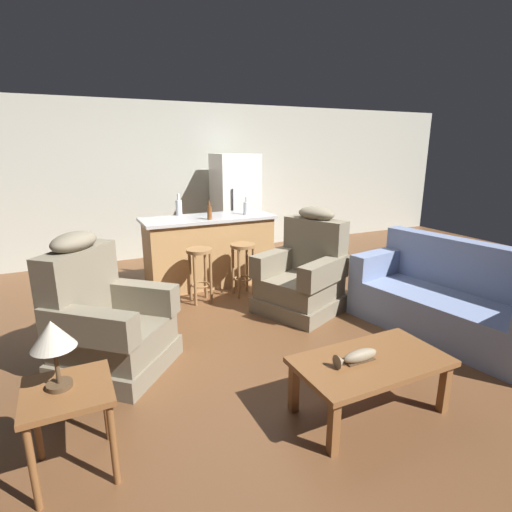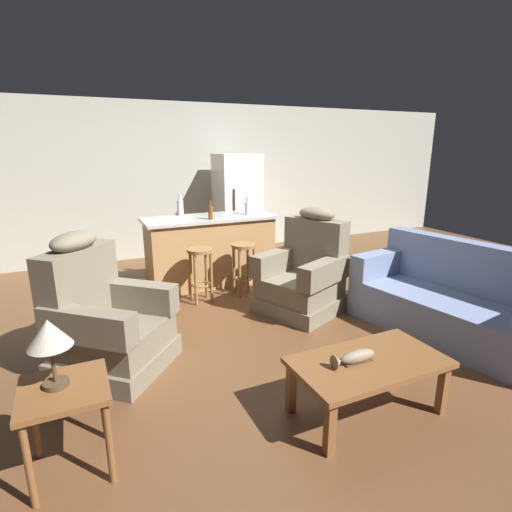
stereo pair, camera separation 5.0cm
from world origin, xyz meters
name	(u,v)px [view 1 (the left image)]	position (x,y,z in m)	size (l,w,h in m)	color
ground_plane	(250,318)	(0.00, 0.00, 0.00)	(12.00, 12.00, 0.00)	brown
back_wall	(174,181)	(0.00, 3.12, 1.30)	(12.00, 0.05, 2.60)	#B2B2A3
coffee_table	(371,366)	(0.09, -1.86, 0.36)	(1.10, 0.60, 0.42)	brown
fish_figurine	(356,357)	(-0.04, -1.85, 0.46)	(0.34, 0.10, 0.10)	#4C3823
couch	(450,301)	(1.71, -1.21, 0.34)	(1.14, 2.01, 0.94)	#707FA3
recliner_near_lamp	(105,323)	(-1.55, -0.41, 0.42)	(1.19, 1.19, 1.20)	#756B56
recliner_near_island	(304,275)	(0.69, -0.03, 0.42)	(1.11, 1.11, 1.20)	#756B56
end_table	(69,403)	(-1.86, -1.55, 0.46)	(0.48, 0.48, 0.56)	brown
table_lamp	(53,338)	(-1.89, -1.52, 0.87)	(0.24, 0.24, 0.41)	#4C3823
kitchen_island	(209,250)	(0.00, 1.35, 0.48)	(1.80, 0.70, 0.95)	#AD7F4C
bar_stool_left	(200,265)	(-0.34, 0.72, 0.47)	(0.32, 0.32, 0.68)	olive
bar_stool_right	(243,260)	(0.23, 0.72, 0.47)	(0.32, 0.32, 0.68)	olive
refrigerator	(235,206)	(0.91, 2.55, 0.88)	(0.70, 0.69, 1.76)	white
bottle_tall_green	(209,212)	(-0.05, 1.14, 1.04)	(0.06, 0.06, 0.24)	brown
bottle_short_amber	(246,208)	(0.54, 1.28, 1.04)	(0.09, 0.09, 0.25)	silver
bottle_wine_dark	(179,207)	(-0.33, 1.62, 1.06)	(0.09, 0.09, 0.30)	silver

